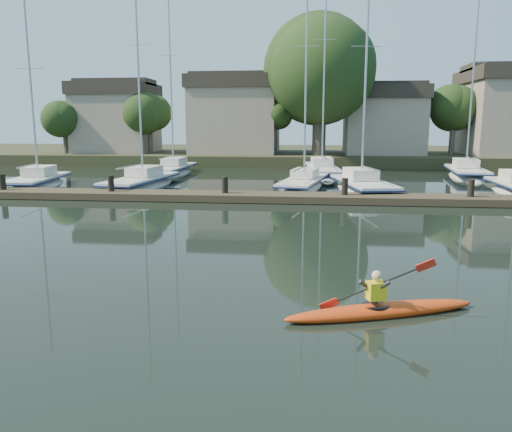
# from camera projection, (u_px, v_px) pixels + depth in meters

# --- Properties ---
(ground) EXTENTS (160.00, 160.00, 0.00)m
(ground) POSITION_uv_depth(u_px,v_px,m) (251.00, 295.00, 11.39)
(ground) COLOR black
(ground) RESTS_ON ground
(kayak) EXTENTS (4.12, 1.93, 1.34)m
(kayak) POSITION_uv_depth(u_px,v_px,m) (380.00, 308.00, 10.17)
(kayak) COLOR #C2370E
(kayak) RESTS_ON ground
(dock) EXTENTS (34.00, 2.00, 1.80)m
(dock) POSITION_uv_depth(u_px,v_px,m) (284.00, 197.00, 25.04)
(dock) COLOR #403625
(dock) RESTS_ON ground
(sailboat_0) EXTENTS (3.28, 8.01, 12.34)m
(sailboat_0) POSITION_uv_depth(u_px,v_px,m) (38.00, 190.00, 30.74)
(sailboat_0) COLOR silver
(sailboat_0) RESTS_ON ground
(sailboat_1) EXTENTS (3.14, 9.03, 14.47)m
(sailboat_1) POSITION_uv_depth(u_px,v_px,m) (142.00, 191.00, 30.41)
(sailboat_1) COLOR silver
(sailboat_1) RESTS_ON ground
(sailboat_2) EXTENTS (3.50, 8.77, 14.16)m
(sailboat_2) POSITION_uv_depth(u_px,v_px,m) (303.00, 191.00, 30.06)
(sailboat_2) COLOR silver
(sailboat_2) RESTS_ON ground
(sailboat_3) EXTENTS (3.81, 8.89, 13.89)m
(sailboat_3) POSITION_uv_depth(u_px,v_px,m) (362.00, 195.00, 28.48)
(sailboat_3) COLOR silver
(sailboat_3) RESTS_ON ground
(sailboat_5) EXTENTS (2.31, 9.21, 15.18)m
(sailboat_5) POSITION_uv_depth(u_px,v_px,m) (173.00, 176.00, 38.52)
(sailboat_5) COLOR silver
(sailboat_5) RESTS_ON ground
(sailboat_6) EXTENTS (2.93, 10.76, 16.90)m
(sailboat_6) POSITION_uv_depth(u_px,v_px,m) (322.00, 177.00, 37.88)
(sailboat_6) COLOR silver
(sailboat_6) RESTS_ON ground
(sailboat_7) EXTENTS (3.34, 8.89, 13.99)m
(sailboat_7) POSITION_uv_depth(u_px,v_px,m) (466.00, 180.00, 36.21)
(sailboat_7) COLOR silver
(sailboat_7) RESTS_ON ground
(shore) EXTENTS (90.00, 25.25, 12.75)m
(shore) POSITION_uv_depth(u_px,v_px,m) (314.00, 129.00, 50.00)
(shore) COLOR #29381C
(shore) RESTS_ON ground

